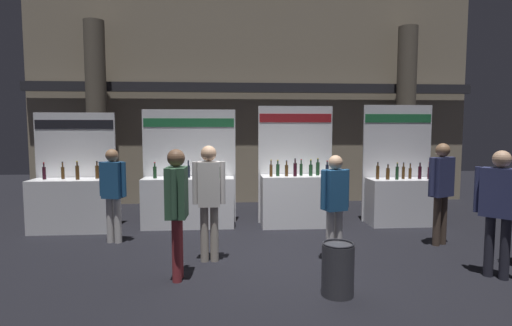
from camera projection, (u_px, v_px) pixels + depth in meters
name	position (u px, v px, depth m)	size (l,w,h in m)	color
ground_plane	(276.00, 260.00, 6.16)	(24.00, 24.00, 0.00)	black
hall_colonnade	(254.00, 101.00, 10.73)	(11.73, 1.07, 5.59)	gray
exhibitor_booth_0	(72.00, 200.00, 7.87)	(1.57, 0.66, 2.33)	white
exhibitor_booth_1	(189.00, 197.00, 8.24)	(1.94, 0.66, 2.41)	white
exhibitor_booth_2	(297.00, 195.00, 8.29)	(1.57, 0.66, 2.48)	white
exhibitor_booth_3	(401.00, 195.00, 8.42)	(1.49, 0.66, 2.51)	white
trash_bin	(338.00, 269.00, 4.84)	(0.39, 0.39, 0.65)	#38383D
visitor_0	(113.00, 188.00, 7.01)	(0.48, 0.31, 1.66)	silver
visitor_2	(499.00, 202.00, 5.34)	(0.46, 0.48, 1.73)	#23232D
visitor_4	(209.00, 194.00, 6.01)	(0.49, 0.23, 1.76)	#ADA393
visitor_5	(335.00, 199.00, 6.06)	(0.47, 0.32, 1.62)	silver
visitor_6	(177.00, 202.00, 5.27)	(0.27, 0.53, 1.75)	maroon
visitor_7	(441.00, 184.00, 6.87)	(0.54, 0.37, 1.76)	#47382D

